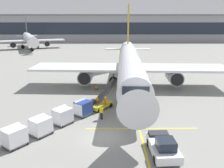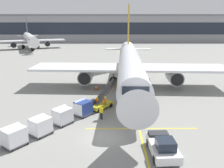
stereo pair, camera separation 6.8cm
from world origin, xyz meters
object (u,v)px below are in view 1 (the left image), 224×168
object	(u,v)px
baggage_cart_second	(62,116)
ground_crew_wingwalker	(101,111)
parked_airplane	(130,65)
ground_crew_by_loader	(105,102)
baggage_cart_lead	(83,108)
ground_crew_by_carts	(97,102)
baggage_cart_fourth	(14,136)
pushback_tug	(163,146)
safety_cone_engine_keepout	(96,87)
ground_crew_marshaller	(79,107)
distant_airplane	(30,39)
baggage_cart_third	(40,126)
belt_loader	(102,101)

from	to	relation	value
baggage_cart_second	ground_crew_wingwalker	world-z (taller)	baggage_cart_second
parked_airplane	ground_crew_by_loader	xyz separation A→B (m)	(-4.05, -10.87, -2.84)
baggage_cart_lead	ground_crew_by_carts	distance (m)	2.44
baggage_cart_fourth	pushback_tug	bearing A→B (deg)	-7.02
safety_cone_engine_keepout	ground_crew_wingwalker	bearing A→B (deg)	-83.76
ground_crew_marshaller	distant_airplane	distance (m)	74.83
baggage_cart_third	ground_crew_wingwalker	bearing A→B (deg)	32.28
ground_crew_by_carts	distant_airplane	size ratio (longest dim) A/B	0.05
ground_crew_marshaller	baggage_cart_lead	bearing A→B (deg)	-23.96
ground_crew_by_loader	ground_crew_marshaller	world-z (taller)	same
baggage_cart_fourth	pushback_tug	world-z (taller)	baggage_cart_fourth
parked_airplane	ground_crew_by_loader	bearing A→B (deg)	-110.42
ground_crew_by_carts	ground_crew_wingwalker	bearing A→B (deg)	-76.96
baggage_cart_third	ground_crew_marshaller	distance (m)	6.13
baggage_cart_lead	baggage_cart_third	world-z (taller)	same
baggage_cart_lead	pushback_tug	bearing A→B (deg)	-48.58
ground_crew_wingwalker	distant_airplane	world-z (taller)	distant_airplane
ground_crew_marshaller	pushback_tug	bearing A→B (deg)	-47.43
baggage_cart_fourth	safety_cone_engine_keepout	world-z (taller)	baggage_cart_fourth
ground_crew_by_carts	baggage_cart_fourth	bearing A→B (deg)	-127.82
baggage_cart_third	ground_crew_by_loader	distance (m)	9.45
belt_loader	baggage_cart_second	bearing A→B (deg)	-130.28
ground_crew_marshaller	ground_crew_wingwalker	xyz separation A→B (m)	(2.83, -1.48, 0.00)
baggage_cart_fourth	safety_cone_engine_keepout	bearing A→B (deg)	70.67
ground_crew_wingwalker	safety_cone_engine_keepout	xyz separation A→B (m)	(-1.35, 12.33, -0.63)
ground_crew_wingwalker	safety_cone_engine_keepout	world-z (taller)	ground_crew_wingwalker
baggage_cart_second	ground_crew_wingwalker	distance (m)	4.45
baggage_cart_lead	pushback_tug	size ratio (longest dim) A/B	0.59
distant_airplane	belt_loader	bearing A→B (deg)	-65.11
pushback_tug	distant_airplane	world-z (taller)	distant_airplane
baggage_cart_lead	safety_cone_engine_keepout	world-z (taller)	baggage_cart_lead
belt_loader	baggage_cart_second	distance (m)	6.48
baggage_cart_third	ground_crew_by_loader	bearing A→B (deg)	47.92
distant_airplane	pushback_tug	bearing A→B (deg)	-64.89
parked_airplane	safety_cone_engine_keepout	bearing A→B (deg)	-162.79
ground_crew_by_loader	distant_airplane	distance (m)	74.50
parked_airplane	baggage_cart_second	world-z (taller)	parked_airplane
baggage_cart_third	baggage_cart_second	bearing A→B (deg)	56.59
baggage_cart_lead	safety_cone_engine_keepout	bearing A→B (deg)	85.16
ground_crew_marshaller	baggage_cart_third	bearing A→B (deg)	-120.90
ground_crew_by_carts	ground_crew_by_loader	bearing A→B (deg)	7.04
baggage_cart_third	ground_crew_by_carts	distance (m)	8.66
parked_airplane	ground_crew_wingwalker	world-z (taller)	parked_airplane
ground_crew_marshaller	safety_cone_engine_keepout	size ratio (longest dim) A/B	2.34
baggage_cart_lead	baggage_cart_second	bearing A→B (deg)	-129.19
pushback_tug	distant_airplane	size ratio (longest dim) A/B	0.13
baggage_cart_fourth	ground_crew_marshaller	world-z (taller)	baggage_cart_fourth
ground_crew_wingwalker	parked_airplane	bearing A→B (deg)	72.67
baggage_cart_fourth	ground_crew_wingwalker	world-z (taller)	baggage_cart_fourth
pushback_tug	ground_crew_marshaller	size ratio (longest dim) A/B	2.57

